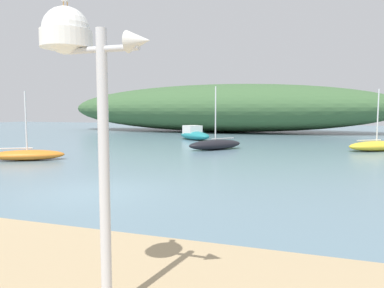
# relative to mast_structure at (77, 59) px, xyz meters

# --- Properties ---
(ground_plane) EXTENTS (120.00, 120.00, 0.00)m
(ground_plane) POSITION_rel_mast_structure_xyz_m (-3.80, 6.02, -3.07)
(ground_plane) COLOR slate
(distant_hill) EXTENTS (40.49, 12.10, 5.72)m
(distant_hill) POSITION_rel_mast_structure_xyz_m (-8.02, 39.67, -0.21)
(distant_hill) COLOR #3D6038
(distant_hill) RESTS_ON ground
(mast_structure) EXTENTS (1.29, 0.56, 3.44)m
(mast_structure) POSITION_rel_mast_structure_xyz_m (0.00, 0.00, 0.00)
(mast_structure) COLOR silver
(mast_structure) RESTS_ON beach_sand
(sailboat_far_right) EXTENTS (3.74, 2.83, 3.50)m
(sailboat_far_right) POSITION_rel_mast_structure_xyz_m (-11.30, 11.30, -2.79)
(sailboat_far_right) COLOR orange
(sailboat_far_right) RESTS_ON ground
(sailboat_off_point) EXTENTS (3.42, 3.81, 4.07)m
(sailboat_off_point) POSITION_rel_mast_structure_xyz_m (-3.49, 19.25, -2.73)
(sailboat_off_point) COLOR black
(sailboat_off_point) RESTS_ON ground
(sailboat_inner_mooring) EXTENTS (4.15, 3.65, 3.88)m
(sailboat_inner_mooring) POSITION_rel_mast_structure_xyz_m (6.31, 21.81, -2.74)
(sailboat_inner_mooring) COLOR gold
(sailboat_inner_mooring) RESTS_ON ground
(motorboat_centre_water) EXTENTS (4.11, 3.88, 1.24)m
(motorboat_centre_water) POSITION_rel_mast_structure_xyz_m (-7.36, 26.63, -2.58)
(motorboat_centre_water) COLOR teal
(motorboat_centre_water) RESTS_ON ground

